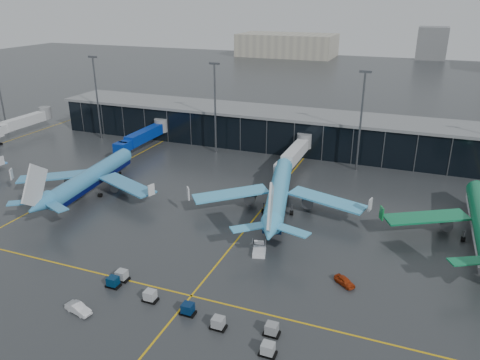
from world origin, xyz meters
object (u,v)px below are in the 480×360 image
(service_van_red, at_px, (345,281))
(service_van_white, at_px, (78,308))
(airliner_klm_near, at_px, (279,181))
(baggage_carts, at_px, (186,308))
(airliner_arkefly, at_px, (91,167))
(mobile_airstair, at_px, (259,250))

(service_van_red, height_order, service_van_white, service_van_white)
(airliner_klm_near, relative_size, baggage_carts, 1.46)
(baggage_carts, distance_m, service_van_white, 15.34)
(airliner_arkefly, distance_m, service_van_red, 62.52)
(baggage_carts, xyz_separation_m, mobile_airstair, (4.50, 19.16, 0.01))
(airliner_klm_near, distance_m, baggage_carts, 38.40)
(mobile_airstair, bearing_deg, baggage_carts, -118.29)
(mobile_airstair, xyz_separation_m, service_van_red, (15.54, -3.94, -0.12))
(baggage_carts, bearing_deg, mobile_airstair, 76.80)
(service_van_red, bearing_deg, airliner_arkefly, 113.17)
(mobile_airstair, distance_m, service_van_white, 31.13)
(airliner_klm_near, height_order, baggage_carts, airliner_klm_near)
(mobile_airstair, height_order, service_van_white, mobile_airstair)
(airliner_klm_near, bearing_deg, baggage_carts, -105.78)
(baggage_carts, height_order, service_van_red, baggage_carts)
(service_van_red, relative_size, service_van_white, 0.88)
(airliner_arkefly, relative_size, mobile_airstair, 11.25)
(airliner_klm_near, xyz_separation_m, service_van_white, (-16.47, -43.59, -5.88))
(airliner_klm_near, distance_m, service_van_red, 29.43)
(airliner_arkefly, height_order, service_van_red, airliner_arkefly)
(baggage_carts, xyz_separation_m, service_van_white, (-14.24, -5.69, -0.05))
(airliner_arkefly, xyz_separation_m, baggage_carts, (40.09, -31.38, -5.57))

